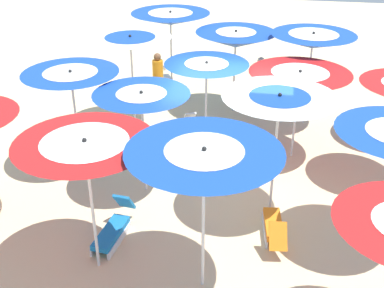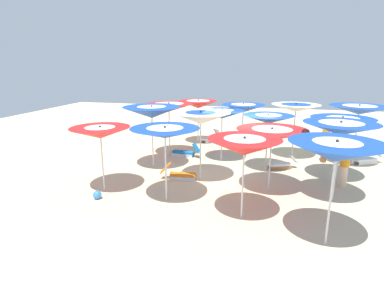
{
  "view_description": "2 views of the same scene",
  "coord_description": "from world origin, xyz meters",
  "px_view_note": "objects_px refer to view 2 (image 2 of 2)",
  "views": [
    {
      "loc": [
        -9.39,
        -0.92,
        5.76
      ],
      "look_at": [
        -0.59,
        0.68,
        0.99
      ],
      "focal_mm": 45.81,
      "sensor_mm": 36.0,
      "label": 1
    },
    {
      "loc": [
        0.94,
        -11.55,
        4.12
      ],
      "look_at": [
        -1.74,
        -0.58,
        1.22
      ],
      "focal_mm": 29.52,
      "sensor_mm": 36.0,
      "label": 2
    }
  ],
  "objects_px": {
    "beach_umbrella_4": "(243,108)",
    "lounger_4": "(211,138)",
    "lounger_1": "(282,164)",
    "lounger_0": "(185,152)",
    "beachgoer_0": "(345,164)",
    "beach_umbrella_13": "(342,124)",
    "beach_umbrella_10": "(272,134)",
    "beach_umbrella_8": "(296,108)",
    "beach_ball": "(97,195)",
    "beach_umbrella_5": "(222,114)",
    "beach_umbrella_12": "(359,110)",
    "lounger_3": "(368,160)",
    "beach_umbrella_15": "(336,152)",
    "beach_umbrella_7": "(165,133)",
    "beach_umbrella_9": "(268,119)",
    "lounger_2": "(180,174)",
    "beach_umbrella_0": "(198,104)",
    "beach_umbrella_3": "(100,133)",
    "beachgoer_1": "(325,143)",
    "beach_umbrella_11": "(244,147)",
    "beach_umbrella_2": "(152,112)",
    "beach_umbrella_1": "(169,107)",
    "beach_umbrella_6": "(201,118)",
    "beach_umbrella_14": "(340,129)"
  },
  "relations": [
    {
      "from": "beach_umbrella_9",
      "to": "lounger_2",
      "type": "height_order",
      "value": "beach_umbrella_9"
    },
    {
      "from": "beach_umbrella_6",
      "to": "beach_umbrella_14",
      "type": "bearing_deg",
      "value": -9.69
    },
    {
      "from": "beach_umbrella_11",
      "to": "beach_umbrella_2",
      "type": "bearing_deg",
      "value": 137.78
    },
    {
      "from": "lounger_3",
      "to": "beachgoer_1",
      "type": "bearing_deg",
      "value": -24.02
    },
    {
      "from": "beach_umbrella_5",
      "to": "beach_umbrella_13",
      "type": "xyz_separation_m",
      "value": [
        4.42,
        -1.38,
        0.05
      ]
    },
    {
      "from": "lounger_1",
      "to": "lounger_4",
      "type": "relative_size",
      "value": 0.92
    },
    {
      "from": "beach_umbrella_6",
      "to": "beach_umbrella_0",
      "type": "bearing_deg",
      "value": 103.57
    },
    {
      "from": "beach_umbrella_13",
      "to": "beach_umbrella_15",
      "type": "xyz_separation_m",
      "value": [
        -1.04,
        -4.61,
        0.18
      ]
    },
    {
      "from": "beach_umbrella_13",
      "to": "beach_umbrella_15",
      "type": "distance_m",
      "value": 4.73
    },
    {
      "from": "beach_umbrella_9",
      "to": "beach_umbrella_7",
      "type": "bearing_deg",
      "value": -129.38
    },
    {
      "from": "beach_umbrella_5",
      "to": "beach_umbrella_12",
      "type": "xyz_separation_m",
      "value": [
        5.42,
        0.62,
        0.28
      ]
    },
    {
      "from": "beach_umbrella_4",
      "to": "beach_umbrella_8",
      "type": "bearing_deg",
      "value": -15.23
    },
    {
      "from": "beach_umbrella_6",
      "to": "beach_umbrella_8",
      "type": "xyz_separation_m",
      "value": [
        3.4,
        3.74,
        -0.04
      ]
    },
    {
      "from": "beach_umbrella_13",
      "to": "beachgoer_1",
      "type": "relative_size",
      "value": 1.45
    },
    {
      "from": "beach_umbrella_4",
      "to": "beach_umbrella_7",
      "type": "xyz_separation_m",
      "value": [
        -1.76,
        -6.29,
        0.06
      ]
    },
    {
      "from": "beach_umbrella_2",
      "to": "lounger_1",
      "type": "distance_m",
      "value": 5.58
    },
    {
      "from": "lounger_3",
      "to": "beachgoer_0",
      "type": "distance_m",
      "value": 3.46
    },
    {
      "from": "beach_umbrella_7",
      "to": "beach_umbrella_12",
      "type": "height_order",
      "value": "beach_umbrella_12"
    },
    {
      "from": "beach_umbrella_11",
      "to": "beachgoer_1",
      "type": "xyz_separation_m",
      "value": [
        2.96,
        5.92,
        -1.19
      ]
    },
    {
      "from": "beach_umbrella_5",
      "to": "lounger_3",
      "type": "distance_m",
      "value": 6.41
    },
    {
      "from": "lounger_0",
      "to": "beachgoer_0",
      "type": "xyz_separation_m",
      "value": [
        6.17,
        -2.25,
        0.62
      ]
    },
    {
      "from": "lounger_0",
      "to": "lounger_4",
      "type": "height_order",
      "value": "lounger_0"
    },
    {
      "from": "beach_umbrella_6",
      "to": "lounger_3",
      "type": "distance_m",
      "value": 7.64
    },
    {
      "from": "beach_umbrella_6",
      "to": "lounger_4",
      "type": "height_order",
      "value": "beach_umbrella_6"
    },
    {
      "from": "beach_umbrella_6",
      "to": "beach_ball",
      "type": "relative_size",
      "value": 9.53
    },
    {
      "from": "beach_umbrella_10",
      "to": "beachgoer_0",
      "type": "distance_m",
      "value": 2.86
    },
    {
      "from": "beach_umbrella_8",
      "to": "beach_umbrella_5",
      "type": "bearing_deg",
      "value": -159.73
    },
    {
      "from": "beach_umbrella_3",
      "to": "beach_umbrella_8",
      "type": "relative_size",
      "value": 0.9
    },
    {
      "from": "beach_umbrella_0",
      "to": "lounger_4",
      "type": "distance_m",
      "value": 2.02
    },
    {
      "from": "beach_umbrella_3",
      "to": "lounger_2",
      "type": "distance_m",
      "value": 3.21
    },
    {
      "from": "lounger_3",
      "to": "beach_umbrella_15",
      "type": "bearing_deg",
      "value": 39.64
    },
    {
      "from": "beach_umbrella_13",
      "to": "beach_umbrella_10",
      "type": "bearing_deg",
      "value": -145.1
    },
    {
      "from": "beach_umbrella_1",
      "to": "beach_umbrella_11",
      "type": "bearing_deg",
      "value": -54.81
    },
    {
      "from": "beach_umbrella_11",
      "to": "lounger_3",
      "type": "relative_size",
      "value": 1.79
    },
    {
      "from": "lounger_0",
      "to": "beach_umbrella_11",
      "type": "bearing_deg",
      "value": 125.93
    },
    {
      "from": "beach_umbrella_1",
      "to": "beach_umbrella_8",
      "type": "bearing_deg",
      "value": 9.72
    },
    {
      "from": "beach_umbrella_10",
      "to": "beach_umbrella_13",
      "type": "height_order",
      "value": "beach_umbrella_13"
    },
    {
      "from": "beach_umbrella_13",
      "to": "lounger_2",
      "type": "height_order",
      "value": "beach_umbrella_13"
    },
    {
      "from": "lounger_1",
      "to": "beach_umbrella_3",
      "type": "bearing_deg",
      "value": 8.04
    },
    {
      "from": "beach_umbrella_0",
      "to": "beach_umbrella_12",
      "type": "height_order",
      "value": "beach_umbrella_12"
    },
    {
      "from": "beach_umbrella_8",
      "to": "beach_ball",
      "type": "height_order",
      "value": "beach_umbrella_8"
    },
    {
      "from": "beach_umbrella_5",
      "to": "lounger_4",
      "type": "distance_m",
      "value": 3.9
    },
    {
      "from": "beach_umbrella_12",
      "to": "beachgoer_0",
      "type": "xyz_separation_m",
      "value": [
        -0.91,
        -2.71,
        -1.48
      ]
    },
    {
      "from": "beach_umbrella_6",
      "to": "beach_umbrella_11",
      "type": "distance_m",
      "value": 3.07
    },
    {
      "from": "beach_umbrella_4",
      "to": "lounger_4",
      "type": "distance_m",
      "value": 3.02
    },
    {
      "from": "beach_umbrella_7",
      "to": "beach_umbrella_9",
      "type": "height_order",
      "value": "beach_umbrella_7"
    },
    {
      "from": "beach_umbrella_13",
      "to": "lounger_4",
      "type": "relative_size",
      "value": 1.8
    },
    {
      "from": "beach_umbrella_0",
      "to": "beach_umbrella_12",
      "type": "distance_m",
      "value": 7.39
    },
    {
      "from": "beach_umbrella_5",
      "to": "beach_umbrella_12",
      "type": "relative_size",
      "value": 0.89
    },
    {
      "from": "beach_umbrella_14",
      "to": "lounger_3",
      "type": "distance_m",
      "value": 5.21
    }
  ]
}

